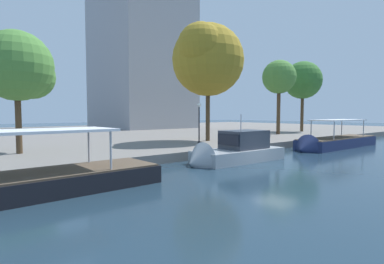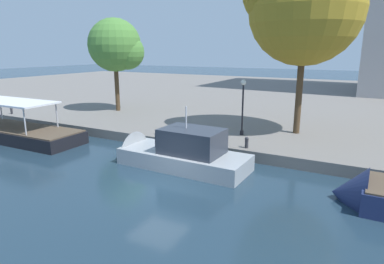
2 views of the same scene
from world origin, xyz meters
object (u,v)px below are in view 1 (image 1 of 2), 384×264
at_px(tour_boat_2, 333,144).
at_px(tree_0, 20,69).
at_px(mooring_bollard_1, 233,142).
at_px(office_tower, 140,39).
at_px(tree_3, 303,80).
at_px(tree_2, 279,77).
at_px(tree_1, 205,57).
at_px(motor_yacht_1, 233,154).
at_px(lamp_post, 199,120).

relative_size(tour_boat_2, tree_0, 1.53).
height_order(mooring_bollard_1, tree_0, tree_0).
xyz_separation_m(mooring_bollard_1, office_tower, (12.61, 37.94, 18.12)).
bearing_deg(tree_0, tree_3, 2.01).
relative_size(mooring_bollard_1, tree_2, 0.07).
bearing_deg(tree_1, motor_yacht_1, -119.73).
bearing_deg(tree_1, tree_0, 175.33).
distance_m(lamp_post, office_tower, 41.02).
bearing_deg(office_tower, tree_2, -83.07).
bearing_deg(tree_1, mooring_bollard_1, -105.45).
bearing_deg(mooring_bollard_1, tree_3, 17.72).
relative_size(tour_boat_2, tree_2, 1.31).
bearing_deg(tree_1, tour_boat_2, -40.71).
height_order(motor_yacht_1, office_tower, office_tower).
xyz_separation_m(tour_boat_2, tree_1, (-10.17, 8.75, 9.03)).
bearing_deg(mooring_bollard_1, motor_yacht_1, -136.84).
bearing_deg(office_tower, tree_0, -131.77).
height_order(tree_0, tree_1, tree_1).
bearing_deg(tree_3, tree_0, -177.99).
bearing_deg(motor_yacht_1, tree_0, -37.72).
bearing_deg(tree_2, motor_yacht_1, -153.92).
bearing_deg(tree_3, office_tower, 112.76).
distance_m(motor_yacht_1, tour_boat_2, 14.94).
distance_m(tour_boat_2, tree_0, 29.54).
bearing_deg(tree_3, motor_yacht_1, -158.62).
xyz_separation_m(lamp_post, tree_3, (26.55, 5.09, 6.06)).
height_order(tree_2, office_tower, office_tower).
relative_size(mooring_bollard_1, lamp_post, 0.18).
relative_size(motor_yacht_1, tour_boat_2, 0.63).
bearing_deg(mooring_bollard_1, office_tower, 71.62).
relative_size(tour_boat_2, tree_1, 1.10).
height_order(mooring_bollard_1, office_tower, office_tower).
relative_size(motor_yacht_1, office_tower, 0.22).
bearing_deg(tree_1, tree_2, 5.02).
distance_m(tree_0, tree_1, 17.08).
xyz_separation_m(motor_yacht_1, tree_2, (19.74, 9.67, 8.05)).
bearing_deg(tree_2, tree_1, -174.98).
relative_size(tree_0, tree_2, 0.85).
distance_m(motor_yacht_1, tree_2, 23.41).
bearing_deg(lamp_post, tree_1, 38.82).
bearing_deg(tree_0, tree_2, -0.11).
relative_size(tree_0, tree_1, 0.72).
xyz_separation_m(lamp_post, tree_2, (17.82, 3.60, 5.67)).
height_order(tour_boat_2, mooring_bollard_1, tour_boat_2).
bearing_deg(tree_3, tree_2, -170.35).
relative_size(tour_boat_2, mooring_bollard_1, 19.19).
bearing_deg(tree_1, lamp_post, -141.18).
bearing_deg(motor_yacht_1, tour_boat_2, 179.65).
height_order(motor_yacht_1, tree_1, tree_1).
bearing_deg(mooring_bollard_1, tree_1, 74.55).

